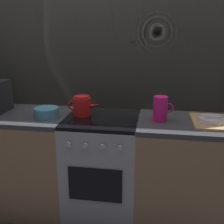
% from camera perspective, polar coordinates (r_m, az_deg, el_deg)
% --- Properties ---
extents(ground_plane, '(8.00, 8.00, 0.00)m').
position_cam_1_polar(ground_plane, '(2.65, -1.90, -20.02)').
color(ground_plane, '#2D2D33').
extents(back_wall, '(3.60, 0.05, 2.40)m').
position_cam_1_polar(back_wall, '(2.47, -0.74, 7.76)').
color(back_wall, '#B2AD9E').
rests_on(back_wall, ground_plane).
extents(counter_left, '(1.20, 0.60, 0.90)m').
position_cam_1_polar(counter_left, '(2.71, -21.26, -9.22)').
color(counter_left, '#997251').
rests_on(counter_left, ground_plane).
extents(stove_unit, '(0.60, 0.63, 0.90)m').
position_cam_1_polar(stove_unit, '(2.41, -2.01, -11.41)').
color(stove_unit, '#9E9EA3').
rests_on(stove_unit, ground_plane).
extents(counter_right, '(1.20, 0.60, 0.90)m').
position_cam_1_polar(counter_right, '(2.42, 19.93, -12.31)').
color(counter_right, '#997251').
rests_on(counter_right, ground_plane).
extents(kettle, '(0.28, 0.15, 0.17)m').
position_cam_1_polar(kettle, '(2.28, -6.29, 1.31)').
color(kettle, red).
rests_on(kettle, stove_unit).
extents(mixing_bowl, '(0.20, 0.20, 0.08)m').
position_cam_1_polar(mixing_bowl, '(2.29, -13.63, -0.09)').
color(mixing_bowl, teal).
rests_on(mixing_bowl, counter_left).
extents(pitcher, '(0.16, 0.11, 0.20)m').
position_cam_1_polar(pitcher, '(2.14, 10.21, 0.65)').
color(pitcher, '#E5197A').
rests_on(pitcher, counter_right).
extents(dish_pile, '(0.30, 0.40, 0.06)m').
position_cam_1_polar(dish_pile, '(2.22, 20.40, -1.79)').
color(dish_pile, tan).
rests_on(dish_pile, counter_right).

